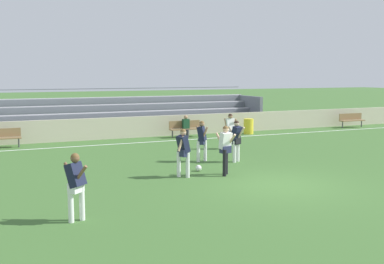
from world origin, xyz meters
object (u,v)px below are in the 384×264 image
player_dark_wide_right (76,181)px  bench_near_bin (185,127)px  bleacher_stand (112,115)px  player_dark_on_ball (183,149)px  player_dark_dropping_back (202,138)px  soccer_ball (199,168)px  player_white_deep_cover (226,146)px  bench_centre_sideline (351,119)px  player_dark_pressing_high (236,138)px  spectator_seated (186,125)px  player_white_overlapping (230,128)px  bench_far_right (1,136)px  trash_bin (249,126)px

player_dark_wide_right → bench_near_bin: bearing=57.3°
bleacher_stand → player_dark_on_ball: bleacher_stand is taller
player_dark_dropping_back → soccer_ball: (-0.88, -1.63, -0.84)m
player_white_deep_cover → player_dark_wide_right: size_ratio=1.04×
bench_centre_sideline → player_white_deep_cover: 16.94m
player_dark_pressing_high → player_dark_dropping_back: 1.35m
bench_centre_sideline → player_dark_dropping_back: 15.35m
bleacher_stand → player_dark_pressing_high: bearing=-78.0°
spectator_seated → bleacher_stand: bearing=134.0°
player_white_overlapping → bench_near_bin: bearing=94.3°
player_dark_on_ball → player_white_overlapping: player_dark_on_ball is taller
player_dark_wide_right → soccer_ball: player_dark_wide_right is taller
bench_far_right → bench_centre_sideline: size_ratio=1.00×
player_white_deep_cover → player_white_overlapping: (2.82, 4.90, -0.05)m
player_dark_pressing_high → player_dark_dropping_back: bearing=152.1°
bench_near_bin → player_dark_dropping_back: (-2.16, -6.81, 0.41)m
player_dark_on_ball → bleacher_stand: bearing=86.9°
spectator_seated → player_dark_dropping_back: 7.04m
bench_near_bin → player_dark_pressing_high: 7.52m
bench_near_bin → player_dark_on_ball: bearing=-113.2°
bench_centre_sideline → player_white_overlapping: player_white_overlapping is taller
player_dark_on_ball → soccer_ball: player_dark_on_ball is taller
player_dark_pressing_high → soccer_ball: player_dark_pressing_high is taller
soccer_ball → player_white_deep_cover: bearing=-59.8°
player_white_deep_cover → bleacher_stand: bearing=93.4°
spectator_seated → player_dark_on_ball: (-3.92, -9.00, 0.26)m
player_dark_dropping_back → player_dark_wide_right: size_ratio=0.99×
player_dark_pressing_high → player_dark_wide_right: (-7.05, -5.04, -0.01)m
player_white_deep_cover → soccer_ball: 1.44m
player_white_deep_cover → player_dark_on_ball: bearing=168.4°
bench_near_bin → player_white_overlapping: (0.34, -4.51, 0.42)m
bench_far_right → spectator_seated: (9.32, -0.12, 0.16)m
trash_bin → player_white_deep_cover: (-6.35, -9.24, 0.57)m
bleacher_stand → player_dark_pressing_high: 10.92m
bench_near_bin → player_dark_wide_right: 14.84m
bench_far_right → spectator_seated: 9.32m
bench_centre_sideline → player_white_overlapping: (-11.25, -4.51, 0.42)m
soccer_ball → player_dark_on_ball: bearing=-142.3°
spectator_seated → player_dark_wide_right: 14.74m
bleacher_stand → player_dark_wide_right: (-4.78, -15.72, -0.13)m
trash_bin → player_dark_on_ball: bearing=-131.0°
soccer_ball → player_white_overlapping: bearing=49.3°
bench_centre_sideline → player_white_overlapping: size_ratio=1.11×
spectator_seated → player_dark_pressing_high: 7.40m
bench_centre_sideline → bench_far_right: bearing=180.0°
bench_far_right → bench_centre_sideline: 20.91m
soccer_ball → player_dark_dropping_back: bearing=61.6°
bench_centre_sideline → player_dark_on_ball: 17.99m
bench_far_right → soccer_ball: 10.53m
player_dark_dropping_back → bench_far_right: bearing=136.4°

